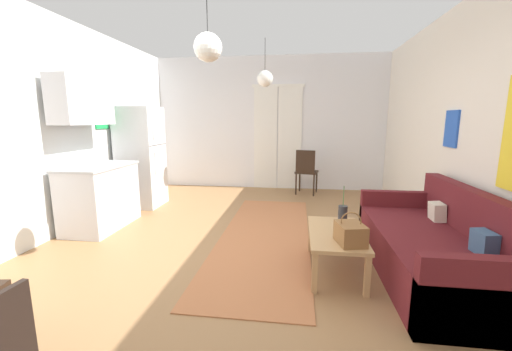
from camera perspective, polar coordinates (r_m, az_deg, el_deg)
The scene contains 14 objects.
ground_plane at distance 3.72m, azimuth -3.04°, elevation -14.51°, with size 5.50×7.54×0.10m, color #996D44.
wall_back at distance 6.87m, azimuth 2.45°, elevation 9.40°, with size 5.10×0.13×2.83m.
wall_right at distance 3.80m, azimuth 37.30°, elevation 6.81°, with size 0.12×7.14×2.83m.
wall_left at distance 4.57m, azimuth -36.03°, elevation 7.18°, with size 0.12×7.14×2.83m.
area_rug at distance 4.14m, azimuth 1.65°, elevation -11.05°, with size 1.13×3.47×0.01m, color #B26B42.
couch at distance 3.54m, azimuth 30.32°, elevation -11.63°, with size 0.91×2.02×0.86m.
coffee_table at distance 3.24m, azimuth 14.43°, elevation -10.88°, with size 0.52×0.96×0.41m.
bamboo_vase at distance 3.50m, azimuth 15.63°, elevation -6.80°, with size 0.10×0.10×0.40m.
handbag at distance 2.93m, azimuth 16.95°, elevation -10.12°, with size 0.28×0.32×0.29m.
refrigerator at distance 5.77m, azimuth -20.36°, elevation 3.16°, with size 0.67×0.65×1.72m.
kitchen_counter at distance 4.83m, azimuth -27.32°, elevation 0.39°, with size 0.63×1.08×2.06m.
accent_chair at distance 6.35m, azimuth 9.20°, elevation 1.09°, with size 0.50×0.48×0.91m.
pendant_lamp_near at distance 3.26m, azimuth -8.82°, elevation 22.24°, with size 0.28×0.28×0.78m.
pendant_lamp_far at distance 5.47m, azimuth 1.65°, elevation 17.36°, with size 0.27×0.27×0.78m.
Camera 1 is at (0.64, -3.32, 1.51)m, focal length 21.78 mm.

